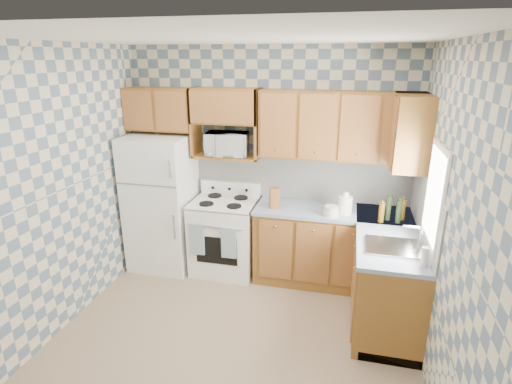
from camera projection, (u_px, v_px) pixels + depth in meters
floor at (233, 340)px, 3.81m from camera, size 3.40×3.40×0.00m
back_wall at (268, 162)px, 4.85m from camera, size 3.40×0.02×2.70m
right_wall at (446, 227)px, 3.00m from camera, size 0.02×3.20×2.70m
backsplash_back at (300, 176)px, 4.80m from camera, size 2.60×0.02×0.56m
backsplash_right at (425, 208)px, 3.79m from camera, size 0.02×1.60×0.56m
refrigerator at (162, 203)px, 4.97m from camera, size 0.75×0.70×1.68m
stove_body at (225, 237)px, 4.94m from camera, size 0.76×0.65×0.90m
cooktop at (224, 202)px, 4.80m from camera, size 0.76×0.65×0.02m
backguard at (231, 188)px, 5.02m from camera, size 0.76×0.08×0.17m
dish_towel_left at (197, 240)px, 4.65m from camera, size 0.18×0.02×0.37m
dish_towel_right at (229, 243)px, 4.56m from camera, size 0.18×0.02×0.37m
base_cabinets_back at (331, 247)px, 4.69m from camera, size 1.75×0.60×0.88m
base_cabinets_right at (385, 275)px, 4.10m from camera, size 0.60×1.60×0.88m
countertop_back at (333, 211)px, 4.53m from camera, size 1.77×0.63×0.04m
countertop_right at (389, 234)px, 3.95m from camera, size 0.63×1.60×0.04m
upper_cabinets_back at (339, 126)px, 4.36m from camera, size 1.75×0.33×0.74m
upper_cabinets_fridge at (161, 109)px, 4.78m from camera, size 0.82×0.33×0.50m
upper_cabinets_right at (410, 131)px, 4.03m from camera, size 0.33×0.70×0.74m
microwave_shelf at (227, 156)px, 4.77m from camera, size 0.80×0.33×0.03m
microwave at (227, 144)px, 4.72m from camera, size 0.53×0.39×0.27m
sink at (393, 247)px, 3.62m from camera, size 0.48×0.40×0.03m
window at (435, 195)px, 3.39m from camera, size 0.02×0.66×0.86m
bottle_0 at (388, 208)px, 4.20m from camera, size 0.06×0.06×0.27m
bottle_1 at (399, 212)px, 4.13m from camera, size 0.06×0.06×0.25m
bottle_2 at (403, 209)px, 4.21m from camera, size 0.06×0.06×0.23m
bottle_3 at (381, 212)px, 4.16m from camera, size 0.06×0.06×0.21m
knife_block at (275, 198)px, 4.55m from camera, size 0.14×0.14×0.24m
electric_kettle at (345, 205)px, 4.38m from camera, size 0.16×0.16×0.20m
food_containers at (331, 211)px, 4.33m from camera, size 0.17×0.17×0.11m
soap_bottle at (425, 257)px, 3.28m from camera, size 0.06×0.06×0.17m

